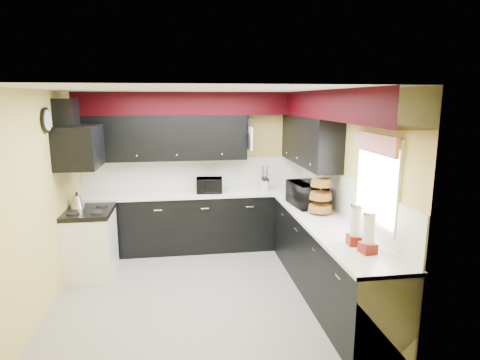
{
  "coord_description": "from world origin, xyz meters",
  "views": [
    {
      "loc": [
        -0.23,
        -4.73,
        2.39
      ],
      "look_at": [
        0.56,
        0.63,
        1.3
      ],
      "focal_mm": 30.0,
      "sensor_mm": 36.0,
      "label": 1
    }
  ],
  "objects_px": {
    "utensil_crock": "(265,185)",
    "kettle": "(77,201)",
    "microwave": "(307,194)",
    "toaster_oven": "(210,185)",
    "knife_block": "(265,184)"
  },
  "relations": [
    {
      "from": "toaster_oven",
      "to": "knife_block",
      "type": "xyz_separation_m",
      "value": [
        0.9,
        0.07,
        -0.02
      ]
    },
    {
      "from": "knife_block",
      "to": "kettle",
      "type": "height_order",
      "value": "knife_block"
    },
    {
      "from": "knife_block",
      "to": "microwave",
      "type": "bearing_deg",
      "value": -76.09
    },
    {
      "from": "utensil_crock",
      "to": "kettle",
      "type": "xyz_separation_m",
      "value": [
        -2.77,
        -0.62,
        -0.01
      ]
    },
    {
      "from": "microwave",
      "to": "utensil_crock",
      "type": "height_order",
      "value": "microwave"
    },
    {
      "from": "microwave",
      "to": "kettle",
      "type": "xyz_separation_m",
      "value": [
        -3.14,
        0.43,
        -0.1
      ]
    },
    {
      "from": "knife_block",
      "to": "kettle",
      "type": "relative_size",
      "value": 1.04
    },
    {
      "from": "microwave",
      "to": "kettle",
      "type": "distance_m",
      "value": 3.17
    },
    {
      "from": "microwave",
      "to": "utensil_crock",
      "type": "bearing_deg",
      "value": 12.91
    },
    {
      "from": "utensil_crock",
      "to": "kettle",
      "type": "relative_size",
      "value": 0.82
    },
    {
      "from": "utensil_crock",
      "to": "kettle",
      "type": "height_order",
      "value": "utensil_crock"
    },
    {
      "from": "toaster_oven",
      "to": "knife_block",
      "type": "bearing_deg",
      "value": 9.69
    },
    {
      "from": "kettle",
      "to": "microwave",
      "type": "bearing_deg",
      "value": -7.84
    },
    {
      "from": "knife_block",
      "to": "toaster_oven",
      "type": "bearing_deg",
      "value": 178.96
    },
    {
      "from": "toaster_oven",
      "to": "utensil_crock",
      "type": "xyz_separation_m",
      "value": [
        0.9,
        0.05,
        -0.04
      ]
    }
  ]
}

